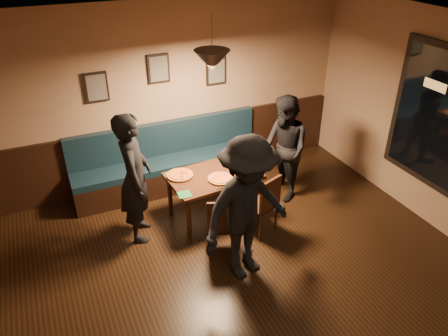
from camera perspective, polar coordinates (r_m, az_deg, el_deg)
name	(u,v)px	position (r m, az deg, el deg)	size (l,w,h in m)	color
ceiling	(293,71)	(3.11, 9.07, 12.52)	(7.00, 7.00, 0.00)	silver
wall_back	(160,97)	(6.62, -8.41, 9.18)	(6.00, 6.00, 0.00)	#8C704F
wainscot	(165,152)	(6.96, -7.80, 2.16)	(5.88, 0.06, 1.00)	black
booth_bench	(170,159)	(6.73, -7.11, 1.19)	(3.00, 0.60, 1.00)	#0F232D
picture_left	(96,87)	(6.33, -16.46, 10.18)	(0.32, 0.04, 0.42)	black
picture_center	(158,68)	(6.45, -8.63, 12.83)	(0.32, 0.04, 0.42)	black
picture_right	(216,71)	(6.78, -1.06, 12.67)	(0.32, 0.04, 0.42)	black
pendant_lamp	(212,60)	(5.32, -1.59, 13.98)	(0.44, 0.44, 0.25)	black
dining_table	(214,195)	(6.13, -1.34, -3.52)	(1.24, 0.79, 0.66)	black
chair_near_left	(223,223)	(5.44, -0.18, -7.25)	(0.37, 0.37, 0.84)	black
chair_near_right	(259,203)	(5.79, 4.69, -4.63)	(0.39, 0.39, 0.87)	black
diner_left	(135,178)	(5.56, -11.65, -1.31)	(0.64, 0.42, 1.76)	black
diner_right	(284,149)	(6.38, 7.96, 2.48)	(0.78, 0.61, 1.60)	black
diner_front	(247,210)	(4.86, 3.03, -5.49)	(1.16, 0.67, 1.80)	black
pizza_a	(180,175)	(5.94, -5.83, -0.91)	(0.36, 0.36, 0.04)	orange
pizza_b	(221,179)	(5.83, -0.46, -1.40)	(0.34, 0.34, 0.04)	orange
pizza_c	(238,161)	(6.24, 1.83, 0.86)	(0.32, 0.32, 0.04)	#CD6426
soda_glass	(261,172)	(5.88, 4.92, -0.55)	(0.07, 0.07, 0.16)	black
tabasco_bottle	(250,166)	(6.06, 3.48, 0.30)	(0.03, 0.03, 0.11)	#8C0406
napkin_a	(171,175)	(5.98, -7.02, -0.93)	(0.15, 0.15, 0.01)	#1D6E25
napkin_b	(184,194)	(5.55, -5.23, -3.49)	(0.16, 0.16, 0.01)	#1B6631
cutlery_set	(225,188)	(5.66, 0.09, -2.64)	(0.02, 0.19, 0.00)	silver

